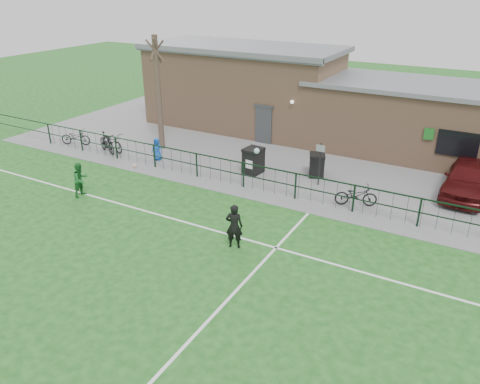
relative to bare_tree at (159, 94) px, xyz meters
The scene contains 20 objects.
ground 13.54m from the bare_tree, 52.70° to the right, with size 90.00×90.00×0.00m, color #175018.
paving_strip 9.05m from the bare_tree, 20.56° to the left, with size 34.00×13.00×0.02m, color slate.
pitch_line_touch 8.96m from the bare_tree, 18.65° to the right, with size 28.00×0.10×0.01m, color white.
pitch_line_mid 10.73m from the bare_tree, 39.09° to the right, with size 28.00×0.10×0.01m, color white.
pitch_line_perp 14.81m from the bare_tree, 46.40° to the right, with size 0.10×16.00×0.01m, color white.
perimeter_fence 8.72m from the bare_tree, 17.35° to the right, with size 28.00×0.10×1.20m, color black.
bare_tree is the anchor object (origin of this frame).
wheelie_bin_left 6.61m from the bare_tree, ahead, with size 0.76×0.87×1.15m, color black.
wheelie_bin_right 9.24m from the bare_tree, ahead, with size 0.67×0.76×1.02m, color black.
sign_post 9.58m from the bare_tree, ahead, with size 0.06×0.06×2.00m, color black.
car_maroon 15.50m from the bare_tree, ahead, with size 1.77×4.41×1.50m, color #440C0D.
bicycle_a 5.56m from the bare_tree, 156.95° to the right, with size 0.59×1.68×0.88m, color black.
bicycle_b 3.81m from the bare_tree, 136.12° to the right, with size 0.51×1.81×1.09m, color black.
bicycle_c 3.63m from the bare_tree, 140.49° to the right, with size 0.67×1.92×1.01m, color black.
bicycle_e 11.85m from the bare_tree, ahead, with size 0.60×1.71×0.90m, color black.
spectator_child 3.06m from the bare_tree, 59.23° to the right, with size 0.57×0.37×1.16m, color blue.
goalkeeper_kick 11.38m from the bare_tree, 39.16° to the right, with size 1.13×3.33×2.63m.
outfield_player 7.06m from the bare_tree, 82.79° to the right, with size 0.72×0.56×1.48m, color #1C6328.
ball_ground 4.23m from the bare_tree, 78.44° to the right, with size 0.21×0.21×0.21m, color white.
clubhouse 9.34m from the bare_tree, 40.12° to the left, with size 24.25×5.40×4.96m.
Camera 1 is at (7.73, -8.84, 8.55)m, focal length 35.00 mm.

